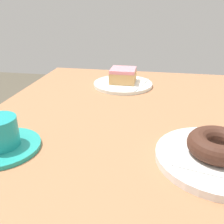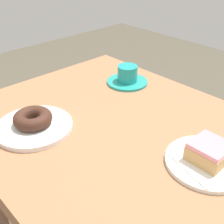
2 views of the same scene
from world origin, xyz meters
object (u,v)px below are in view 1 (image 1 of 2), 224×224
(plate_chocolate_ring, at_px, (215,158))
(coffee_cup, at_px, (0,137))
(plate_glazed_square, at_px, (123,84))
(donut_chocolate_ring, at_px, (218,145))
(donut_glazed_square, at_px, (123,75))

(plate_chocolate_ring, xyz_separation_m, coffee_cup, (0.03, -0.42, 0.02))
(plate_glazed_square, bearing_deg, donut_chocolate_ring, 28.81)
(plate_chocolate_ring, xyz_separation_m, plate_glazed_square, (-0.43, -0.24, -0.00))
(donut_chocolate_ring, distance_m, donut_glazed_square, 0.49)
(plate_glazed_square, height_order, coffee_cup, coffee_cup)
(plate_glazed_square, distance_m, coffee_cup, 0.50)
(plate_glazed_square, distance_m, donut_glazed_square, 0.03)
(donut_chocolate_ring, height_order, donut_glazed_square, donut_glazed_square)
(plate_chocolate_ring, height_order, coffee_cup, coffee_cup)
(plate_glazed_square, xyz_separation_m, donut_glazed_square, (0.00, -0.00, 0.03))
(plate_chocolate_ring, bearing_deg, plate_glazed_square, -151.19)
(plate_glazed_square, bearing_deg, plate_chocolate_ring, 28.81)
(donut_glazed_square, relative_size, coffee_cup, 0.56)
(plate_chocolate_ring, xyz_separation_m, donut_chocolate_ring, (0.00, 0.00, 0.03))
(plate_chocolate_ring, height_order, plate_glazed_square, plate_chocolate_ring)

